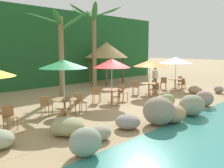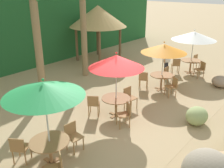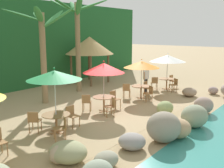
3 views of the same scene
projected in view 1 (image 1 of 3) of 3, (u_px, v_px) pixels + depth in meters
ground_plane at (113, 104)px, 13.16m from camera, size 120.00×120.00×0.00m
terrace_deck at (113, 104)px, 13.16m from camera, size 18.00×5.20×0.01m
foliage_backdrop at (28, 48)px, 18.92m from camera, size 28.00×2.40×6.00m
rock_seawall at (163, 108)px, 10.62m from camera, size 16.12×3.43×1.10m
chair_yellow_seaward at (9, 116)px, 9.01m from camera, size 0.44×0.44×0.87m
umbrella_green at (64, 64)px, 10.62m from camera, size 2.09×2.09×2.57m
dining_table_green at (65, 102)px, 10.85m from camera, size 1.10×1.10×0.74m
chair_green_seaward at (80, 101)px, 11.49m from camera, size 0.45×0.46×0.87m
chair_green_inland at (46, 104)px, 10.95m from camera, size 0.59×0.58×0.87m
chair_green_left at (68, 109)px, 10.07m from camera, size 0.59×0.58×0.87m
umbrella_red at (112, 63)px, 13.27m from camera, size 2.03×2.03×2.52m
dining_table_red at (112, 92)px, 13.49m from camera, size 1.10×1.10×0.74m
chair_red_seaward at (122, 91)px, 14.12m from camera, size 0.46×0.47×0.87m
chair_red_inland at (96, 93)px, 13.55m from camera, size 0.59×0.59×0.87m
chair_red_left at (117, 96)px, 12.70m from camera, size 0.59×0.59×0.87m
umbrella_orange at (149, 63)px, 15.69m from camera, size 2.09×2.09×2.33m
dining_table_orange at (149, 85)px, 15.89m from camera, size 1.10×1.10×0.74m
chair_orange_seaward at (155, 85)px, 16.58m from camera, size 0.42×0.43×0.87m
chair_orange_inland at (136, 86)px, 16.07m from camera, size 0.57×0.57×0.87m
chair_orange_left at (156, 89)px, 15.11m from camera, size 0.59×0.58×0.87m
umbrella_white at (176, 60)px, 17.94m from camera, size 2.39×2.39×2.45m
dining_table_white at (175, 81)px, 18.15m from camera, size 1.10×1.10×0.74m
chair_white_seaward at (181, 81)px, 18.76m from camera, size 0.47×0.48×0.87m
chair_white_inland at (164, 82)px, 18.15m from camera, size 0.60×0.59×0.87m
chair_white_left at (182, 84)px, 17.35m from camera, size 0.59×0.59×0.87m
palm_tree_second at (61, 40)px, 15.05m from camera, size 3.60×3.61×5.14m
palm_tree_third at (94, 33)px, 17.75m from camera, size 3.88×3.50×5.96m
palapa_hut at (106, 50)px, 20.81m from camera, size 3.63×3.63×3.50m
waiter_in_white at (155, 77)px, 17.46m from camera, size 0.52×0.36×1.70m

